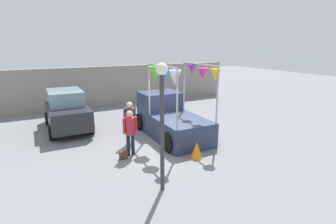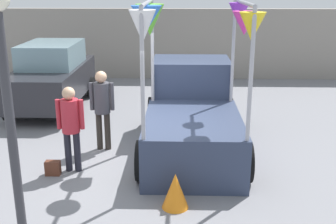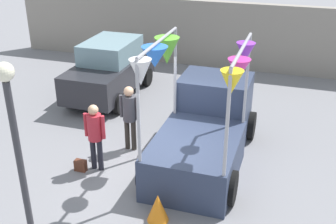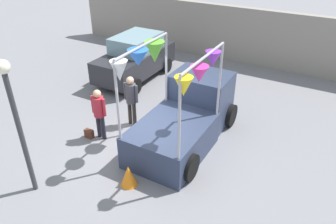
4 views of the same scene
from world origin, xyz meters
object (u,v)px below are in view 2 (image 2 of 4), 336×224
vendor_truck (191,108)px  handbag (53,168)px  folded_kite_bundle_tangerine (175,191)px  person_vendor (102,103)px  street_lamp (6,87)px  parked_car (52,76)px  person_customer (71,121)px

vendor_truck → handbag: size_ratio=14.55×
folded_kite_bundle_tangerine → handbag: bearing=154.1°
vendor_truck → person_vendor: vendor_truck is taller
street_lamp → folded_kite_bundle_tangerine: bearing=33.1°
vendor_truck → person_vendor: size_ratio=2.32×
vendor_truck → person_vendor: (-1.92, -0.23, 0.18)m
vendor_truck → folded_kite_bundle_tangerine: size_ratio=6.79×
vendor_truck → folded_kite_bundle_tangerine: bearing=-96.5°
parked_car → folded_kite_bundle_tangerine: 6.79m
folded_kite_bundle_tangerine → street_lamp: bearing=-146.9°
parked_car → handbag: size_ratio=14.29×
person_customer → folded_kite_bundle_tangerine: person_customer is taller
vendor_truck → parked_car: bearing=143.0°
person_customer → street_lamp: 2.97m
vendor_truck → person_customer: 2.69m
vendor_truck → handbag: (-2.67, -1.56, -0.75)m
street_lamp → person_vendor: bearing=83.8°
parked_car → handbag: bearing=-74.2°
vendor_truck → parked_car: (-3.96, 2.99, 0.06)m
street_lamp → person_customer: bearing=89.8°
person_customer → street_lamp: size_ratio=0.48×
handbag → person_vendor: bearing=60.7°
street_lamp → vendor_truck: bearing=59.9°
parked_car → folded_kite_bundle_tangerine: bearing=-57.4°
street_lamp → folded_kite_bundle_tangerine: size_ratio=5.89×
vendor_truck → person_vendor: bearing=-173.2°
parked_car → person_customer: size_ratio=2.37×
person_vendor → street_lamp: bearing=-96.2°
parked_car → person_customer: parked_car is taller
vendor_truck → handbag: 3.18m
folded_kite_bundle_tangerine → person_vendor: bearing=123.0°
vendor_truck → street_lamp: size_ratio=1.15×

